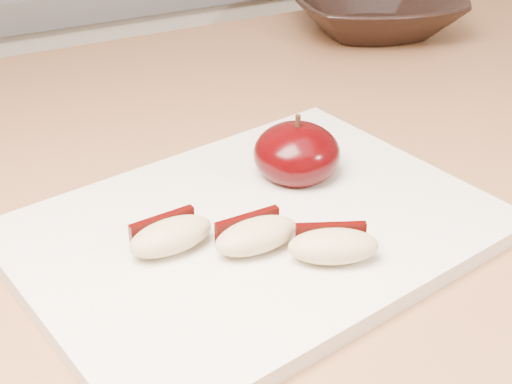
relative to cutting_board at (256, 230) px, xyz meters
name	(u,v)px	position (x,y,z in m)	size (l,w,h in m)	color
back_cabinet	(62,198)	(0.00, 0.83, -0.44)	(2.40, 0.62, 0.94)	silver
cutting_board	(256,230)	(0.00, 0.00, 0.00)	(0.32, 0.24, 0.01)	silver
apple_half	(297,154)	(0.06, 0.05, 0.02)	(0.07, 0.07, 0.06)	black
apple_wedge_a	(170,235)	(-0.07, 0.00, 0.02)	(0.06, 0.04, 0.02)	tan
apple_wedge_b	(255,235)	(-0.01, -0.03, 0.02)	(0.06, 0.03, 0.02)	tan
apple_wedge_c	(333,245)	(0.03, -0.06, 0.02)	(0.07, 0.05, 0.02)	tan
bowl	(374,11)	(0.33, 0.34, 0.02)	(0.21, 0.21, 0.05)	black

